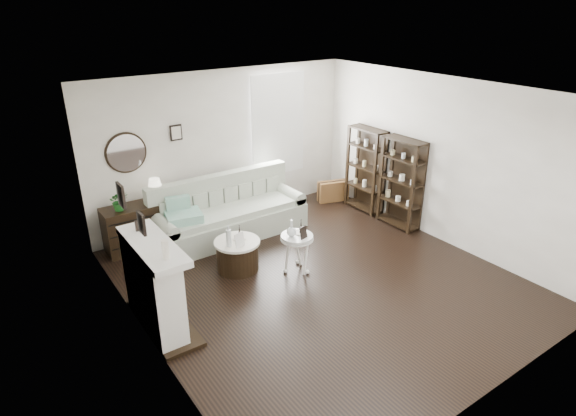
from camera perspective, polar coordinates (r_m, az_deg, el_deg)
room at (r=8.95m, az=-3.23°, el=9.45°), size 5.50×5.50×5.50m
fireplace at (r=6.13m, az=-15.53°, el=-9.23°), size 0.50×1.40×1.84m
shelf_unit_far at (r=9.25m, az=9.18°, el=4.52°), size 0.30×0.80×1.60m
shelf_unit_near at (r=8.67m, az=13.26°, el=2.88°), size 0.30×0.80×1.60m
sofa at (r=8.35m, az=-7.08°, el=-0.93°), size 2.62×0.91×1.02m
quilt at (r=7.81m, az=-12.25°, el=-1.02°), size 0.63×0.55×0.14m
suitcase at (r=9.76m, az=5.36°, el=2.01°), size 0.65×0.37×0.41m
dresser at (r=8.19m, az=-17.15°, el=-2.09°), size 1.12×0.48×0.75m
table_lamp at (r=8.06m, az=-15.44°, el=2.09°), size 0.28×0.28×0.38m
potted_plant at (r=7.87m, az=-19.41°, el=0.79°), size 0.30×0.26×0.31m
drum_table at (r=7.29m, az=-6.00°, el=-5.55°), size 0.68×0.68×0.48m
pedestal_table at (r=7.08m, az=1.07°, el=-3.61°), size 0.49×0.49×0.59m
eiffel_drum at (r=7.21m, az=-5.77°, el=-2.89°), size 0.14×0.14×0.20m
bottle_drum at (r=6.98m, az=-7.05°, el=-3.33°), size 0.08×0.08×0.32m
card_frame_drum at (r=6.98m, az=-5.77°, el=-3.78°), size 0.17×0.09×0.21m
eiffel_ped at (r=7.09m, az=1.55°, el=-2.23°), size 0.14×0.14×0.20m
flask_ped at (r=6.97m, az=0.41°, el=-2.41°), size 0.14×0.14×0.26m
card_frame_ped at (r=6.94m, az=1.84°, el=-2.93°), size 0.14×0.08×0.18m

